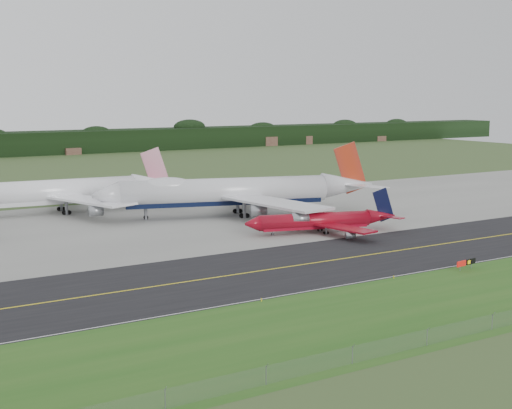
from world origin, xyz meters
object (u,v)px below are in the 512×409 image
object	(u,v)px
jet_ba_747	(235,192)
jet_star_tail	(62,192)
jet_red_737	(323,221)
taxiway_sign	(466,263)

from	to	relation	value
jet_ba_747	jet_star_tail	xyz separation A→B (m)	(-37.35, 28.17, -0.83)
jet_red_737	jet_star_tail	size ratio (longest dim) A/B	0.57
jet_ba_747	jet_red_737	size ratio (longest dim) A/B	2.04
jet_ba_747	taxiway_sign	bearing A→B (deg)	-83.86
jet_ba_747	jet_red_737	distance (m)	31.25
jet_ba_747	jet_red_737	world-z (taller)	jet_ba_747
jet_ba_747	jet_star_tail	distance (m)	46.79
jet_ba_747	jet_red_737	xyz separation A→B (m)	(6.16, -30.41, -3.70)
jet_star_tail	jet_red_737	bearing A→B (deg)	-53.39
jet_star_tail	jet_ba_747	bearing A→B (deg)	-37.02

